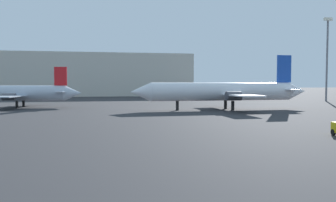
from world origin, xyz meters
The scene contains 4 objects.
airplane_on_taxiway centered at (18.70, 53.75, 3.42)m, with size 34.79×21.70×10.44m.
airplane_distant centered at (-21.12, 67.17, 2.94)m, with size 27.32×19.04×8.31m.
light_mast_right centered at (56.60, 76.26, 12.63)m, with size 2.40×0.50×22.68m.
terminal_building centered at (-11.06, 129.00, 7.99)m, with size 83.46×20.85×15.99m, color beige.
Camera 1 is at (-4.17, -8.19, 5.16)m, focal length 36.97 mm.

